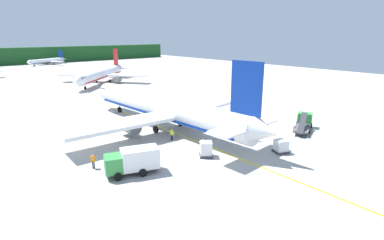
{
  "coord_description": "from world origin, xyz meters",
  "views": [
    {
      "loc": [
        -11.12,
        -16.61,
        14.9
      ],
      "look_at": [
        17.58,
        17.28,
        2.19
      ],
      "focal_mm": 28.07,
      "sensor_mm": 36.0,
      "label": 1
    }
  ],
  "objects_px": {
    "airliner_mid_apron": "(102,74)",
    "service_truck_fuel": "(304,122)",
    "airliner_foreground": "(164,108)",
    "service_truck_baggage": "(133,160)",
    "crew_loader_right": "(172,134)",
    "cargo_container_mid": "(206,149)",
    "crew_loader_left": "(257,134)",
    "airliner_distant": "(47,61)",
    "cargo_container_near": "(281,146)",
    "crew_marshaller": "(93,160)"
  },
  "relations": [
    {
      "from": "cargo_container_near",
      "to": "cargo_container_mid",
      "type": "xyz_separation_m",
      "value": [
        -8.34,
        5.38,
        0.11
      ]
    },
    {
      "from": "crew_loader_left",
      "to": "service_truck_fuel",
      "type": "bearing_deg",
      "value": -6.89
    },
    {
      "from": "airliner_foreground",
      "to": "crew_marshaller",
      "type": "distance_m",
      "value": 17.12
    },
    {
      "from": "service_truck_baggage",
      "to": "crew_loader_right",
      "type": "distance_m",
      "value": 11.43
    },
    {
      "from": "airliner_foreground",
      "to": "cargo_container_mid",
      "type": "xyz_separation_m",
      "value": [
        -2.98,
        -13.15,
        -2.41
      ]
    },
    {
      "from": "cargo_container_mid",
      "to": "service_truck_baggage",
      "type": "bearing_deg",
      "value": 170.25
    },
    {
      "from": "service_truck_baggage",
      "to": "cargo_container_near",
      "type": "xyz_separation_m",
      "value": [
        17.77,
        -7.0,
        -0.72
      ]
    },
    {
      "from": "service_truck_baggage",
      "to": "cargo_container_near",
      "type": "bearing_deg",
      "value": -21.5
    },
    {
      "from": "cargo_container_near",
      "to": "crew_loader_right",
      "type": "bearing_deg",
      "value": 121.82
    },
    {
      "from": "crew_marshaller",
      "to": "cargo_container_mid",
      "type": "bearing_deg",
      "value": -25.1
    },
    {
      "from": "service_truck_fuel",
      "to": "cargo_container_mid",
      "type": "distance_m",
      "value": 20.03
    },
    {
      "from": "service_truck_fuel",
      "to": "crew_loader_right",
      "type": "relative_size",
      "value": 4.32
    },
    {
      "from": "crew_loader_left",
      "to": "airliner_mid_apron",
      "type": "bearing_deg",
      "value": 84.82
    },
    {
      "from": "airliner_foreground",
      "to": "crew_marshaller",
      "type": "height_order",
      "value": "airliner_foreground"
    },
    {
      "from": "service_truck_baggage",
      "to": "crew_marshaller",
      "type": "height_order",
      "value": "service_truck_baggage"
    },
    {
      "from": "airliner_distant",
      "to": "cargo_container_near",
      "type": "height_order",
      "value": "airliner_distant"
    },
    {
      "from": "airliner_foreground",
      "to": "cargo_container_mid",
      "type": "distance_m",
      "value": 13.7
    },
    {
      "from": "airliner_foreground",
      "to": "cargo_container_mid",
      "type": "relative_size",
      "value": 18.22
    },
    {
      "from": "cargo_container_near",
      "to": "cargo_container_mid",
      "type": "distance_m",
      "value": 9.92
    },
    {
      "from": "airliner_mid_apron",
      "to": "cargo_container_near",
      "type": "relative_size",
      "value": 12.7
    },
    {
      "from": "airliner_foreground",
      "to": "cargo_container_near",
      "type": "bearing_deg",
      "value": -73.86
    },
    {
      "from": "airliner_mid_apron",
      "to": "service_truck_baggage",
      "type": "distance_m",
      "value": 68.24
    },
    {
      "from": "airliner_foreground",
      "to": "service_truck_baggage",
      "type": "height_order",
      "value": "airliner_foreground"
    },
    {
      "from": "airliner_foreground",
      "to": "crew_loader_right",
      "type": "relative_size",
      "value": 25.03
    },
    {
      "from": "airliner_foreground",
      "to": "airliner_mid_apron",
      "type": "distance_m",
      "value": 53.48
    },
    {
      "from": "crew_marshaller",
      "to": "cargo_container_near",
      "type": "bearing_deg",
      "value": -28.36
    },
    {
      "from": "crew_loader_right",
      "to": "airliner_distant",
      "type": "bearing_deg",
      "value": 81.65
    },
    {
      "from": "service_truck_fuel",
      "to": "crew_loader_left",
      "type": "height_order",
      "value": "service_truck_fuel"
    },
    {
      "from": "service_truck_baggage",
      "to": "crew_loader_right",
      "type": "bearing_deg",
      "value": 31.61
    },
    {
      "from": "crew_loader_left",
      "to": "airliner_distant",
      "type": "bearing_deg",
      "value": 85.82
    },
    {
      "from": "airliner_mid_apron",
      "to": "service_truck_fuel",
      "type": "distance_m",
      "value": 67.21
    },
    {
      "from": "airliner_distant",
      "to": "service_truck_fuel",
      "type": "relative_size",
      "value": 3.05
    },
    {
      "from": "airliner_mid_apron",
      "to": "airliner_distant",
      "type": "xyz_separation_m",
      "value": [
        4.31,
        74.99,
        -0.92
      ]
    },
    {
      "from": "airliner_mid_apron",
      "to": "service_truck_baggage",
      "type": "xyz_separation_m",
      "value": [
        -24.86,
        -63.54,
        -1.26
      ]
    },
    {
      "from": "service_truck_baggage",
      "to": "cargo_container_mid",
      "type": "distance_m",
      "value": 9.59
    },
    {
      "from": "airliner_foreground",
      "to": "airliner_mid_apron",
      "type": "relative_size",
      "value": 1.51
    },
    {
      "from": "cargo_container_mid",
      "to": "airliner_mid_apron",
      "type": "bearing_deg",
      "value": 76.68
    },
    {
      "from": "airliner_distant",
      "to": "crew_marshaller",
      "type": "distance_m",
      "value": 138.16
    },
    {
      "from": "service_truck_baggage",
      "to": "airliner_distant",
      "type": "bearing_deg",
      "value": 78.11
    },
    {
      "from": "airliner_mid_apron",
      "to": "crew_loader_right",
      "type": "relative_size",
      "value": 16.53
    },
    {
      "from": "airliner_distant",
      "to": "crew_loader_right",
      "type": "bearing_deg",
      "value": -98.35
    },
    {
      "from": "airliner_foreground",
      "to": "airliner_distant",
      "type": "relative_size",
      "value": 1.9
    },
    {
      "from": "service_truck_fuel",
      "to": "crew_loader_right",
      "type": "height_order",
      "value": "service_truck_fuel"
    },
    {
      "from": "cargo_container_mid",
      "to": "crew_loader_left",
      "type": "bearing_deg",
      "value": -3.69
    },
    {
      "from": "airliner_distant",
      "to": "crew_loader_left",
      "type": "height_order",
      "value": "airliner_distant"
    },
    {
      "from": "airliner_distant",
      "to": "airliner_mid_apron",
      "type": "bearing_deg",
      "value": -93.29
    },
    {
      "from": "airliner_foreground",
      "to": "cargo_container_near",
      "type": "distance_m",
      "value": 19.45
    },
    {
      "from": "airliner_distant",
      "to": "service_truck_baggage",
      "type": "relative_size",
      "value": 3.53
    },
    {
      "from": "crew_loader_left",
      "to": "airliner_foreground",
      "type": "bearing_deg",
      "value": 115.25
    },
    {
      "from": "airliner_foreground",
      "to": "service_truck_baggage",
      "type": "distance_m",
      "value": 17.03
    }
  ]
}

